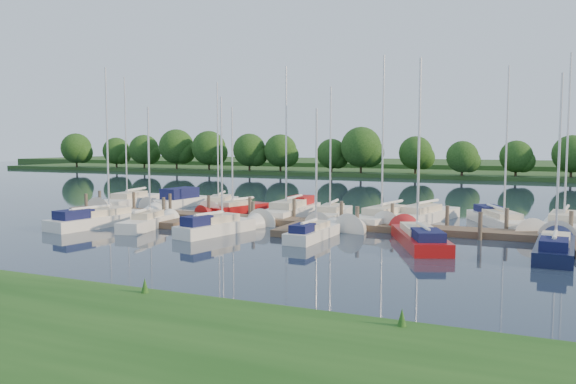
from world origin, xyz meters
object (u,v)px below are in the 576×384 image
at_px(sailboat_n_0, 129,203).
at_px(sailboat_s_2, 218,228).
at_px(dock, 307,224).
at_px(motorboat, 178,202).
at_px(sailboat_n_5, 331,216).

distance_m(sailboat_n_0, sailboat_s_2, 17.93).
distance_m(dock, sailboat_n_0, 19.55).
distance_m(sailboat_n_0, motorboat, 4.43).
bearing_deg(dock, sailboat_n_0, 164.05).
bearing_deg(sailboat_n_5, dock, 78.92).
distance_m(motorboat, sailboat_n_5, 15.10).
relative_size(dock, sailboat_n_5, 4.09).
relative_size(dock, sailboat_s_2, 4.62).
height_order(dock, motorboat, motorboat).
bearing_deg(motorboat, dock, 162.09).
bearing_deg(motorboat, sailboat_n_0, 22.65).
height_order(motorboat, sailboat_s_2, sailboat_s_2).
xyz_separation_m(sailboat_n_0, motorboat, (4.25, 1.23, 0.11)).
distance_m(dock, motorboat, 15.98).
height_order(sailboat_n_5, sailboat_s_2, sailboat_n_5).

